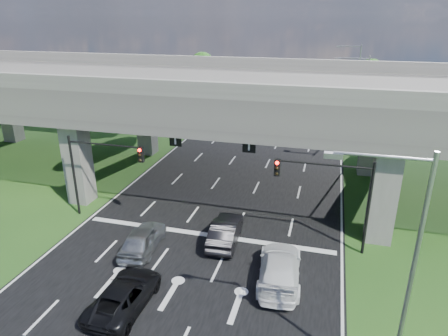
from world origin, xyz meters
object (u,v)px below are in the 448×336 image
at_px(streetlight_near, 401,266).
at_px(car_trailing, 125,295).
at_px(signal_left, 99,164).
at_px(car_white, 280,268).
at_px(streetlight_beyond, 355,75).
at_px(signal_right, 332,188).
at_px(car_silver, 143,239).
at_px(streetlight_far, 360,98).
at_px(car_dark, 225,231).

height_order(streetlight_near, car_trailing, streetlight_near).
height_order(signal_left, car_white, signal_left).
xyz_separation_m(streetlight_beyond, car_trailing, (-11.90, -44.25, -5.12)).
bearing_deg(signal_right, car_silver, -163.80).
distance_m(car_silver, car_trailing, 5.18).
bearing_deg(car_silver, streetlight_far, -124.44).
distance_m(car_dark, car_white, 4.99).
height_order(car_dark, car_trailing, car_dark).
bearing_deg(streetlight_near, car_silver, 153.17).
bearing_deg(signal_right, car_trailing, -139.63).
height_order(signal_left, car_silver, signal_left).
bearing_deg(car_trailing, car_dark, -113.60).
distance_m(streetlight_near, car_trailing, 13.08).
height_order(streetlight_beyond, car_dark, streetlight_beyond).
relative_size(streetlight_near, streetlight_beyond, 1.00).
bearing_deg(streetlight_near, streetlight_far, 90.00).
distance_m(signal_left, car_silver, 6.55).
distance_m(car_white, car_trailing, 8.31).
height_order(signal_right, car_dark, signal_right).
xyz_separation_m(signal_right, signal_left, (-15.65, 0.00, 0.00)).
bearing_deg(signal_right, car_dark, -171.53).
bearing_deg(signal_left, car_dark, -5.78).
distance_m(streetlight_near, streetlight_far, 30.00).
distance_m(streetlight_near, streetlight_beyond, 46.00).
bearing_deg(signal_left, car_silver, -34.85).
xyz_separation_m(streetlight_beyond, car_silver, (-13.32, -39.27, -5.03)).
bearing_deg(streetlight_beyond, car_dark, -103.09).
bearing_deg(car_dark, signal_right, -175.21).
bearing_deg(car_white, car_silver, -10.84).
relative_size(signal_right, car_trailing, 1.20).
bearing_deg(signal_left, signal_right, 0.00).
relative_size(streetlight_near, car_trailing, 2.00).
relative_size(car_silver, car_trailing, 0.92).
bearing_deg(signal_left, car_white, -17.02).
bearing_deg(streetlight_beyond, car_trailing, -105.06).
bearing_deg(streetlight_near, car_trailing, 171.62).
xyz_separation_m(signal_left, car_silver, (4.61, -3.21, -3.37)).
height_order(streetlight_beyond, car_silver, streetlight_beyond).
bearing_deg(car_silver, car_dark, -158.98).
height_order(car_white, car_trailing, car_white).
height_order(signal_left, car_trailing, signal_left).
height_order(streetlight_far, car_silver, streetlight_far).
bearing_deg(car_trailing, streetlight_near, 172.51).
distance_m(streetlight_near, car_silver, 15.75).
height_order(streetlight_near, streetlight_far, same).
height_order(signal_right, signal_left, same).
bearing_deg(streetlight_far, car_dark, -112.28).
bearing_deg(car_silver, signal_left, -39.51).
relative_size(car_dark, car_white, 0.84).
relative_size(car_dark, car_trailing, 0.94).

